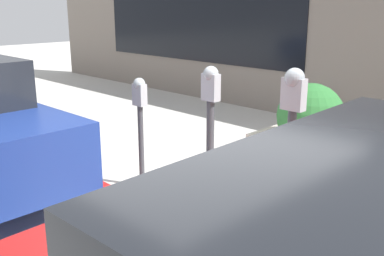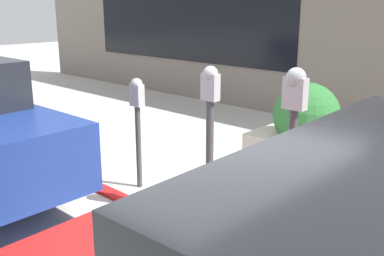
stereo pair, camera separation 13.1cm
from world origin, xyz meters
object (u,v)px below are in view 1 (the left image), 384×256
parking_meter_middle (140,112)px  planter_box (309,139)px  parking_meter_second (210,121)px  parking_meter_nearest (291,129)px

parking_meter_middle → planter_box: size_ratio=1.04×
planter_box → parking_meter_middle: bearing=50.6°
parking_meter_second → parking_meter_middle: size_ratio=1.18×
parking_meter_nearest → parking_meter_second: (0.90, -0.02, -0.11)m
parking_meter_second → parking_meter_nearest: bearing=178.7°
parking_meter_nearest → parking_meter_middle: size_ratio=1.24×
parking_meter_middle → planter_box: (-1.24, -1.51, -0.37)m
parking_meter_nearest → parking_meter_middle: 1.96m
parking_meter_nearest → planter_box: parking_meter_nearest is taller
parking_meter_second → planter_box: bearing=-97.2°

